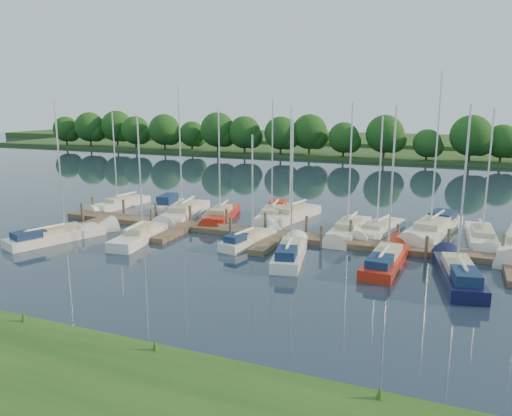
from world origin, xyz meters
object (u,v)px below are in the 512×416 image
at_px(sailboat_n_5, 291,216).
at_px(sailboat_s_2, 250,240).
at_px(dock, 277,238).
at_px(motorboat, 167,206).
at_px(sailboat_n_0, 119,205).

xyz_separation_m(sailboat_n_5, sailboat_s_2, (-0.41, -8.58, 0.03)).
distance_m(dock, sailboat_n_5, 6.93).
bearing_deg(dock, sailboat_s_2, -130.94).
bearing_deg(sailboat_s_2, sailboat_n_5, 98.50).
relative_size(dock, motorboat, 7.09).
height_order(sailboat_n_0, sailboat_n_5, sailboat_n_5).
distance_m(dock, sailboat_s_2, 2.31).
relative_size(sailboat_n_0, sailboat_s_2, 1.16).
distance_m(motorboat, sailboat_s_2, 14.43).
distance_m(sailboat_n_0, motorboat, 5.11).
bearing_deg(motorboat, sailboat_n_5, 173.32).
bearing_deg(motorboat, sailboat_s_2, 136.99).
height_order(motorboat, sailboat_s_2, sailboat_s_2).
height_order(dock, sailboat_n_5, sailboat_n_5).
height_order(motorboat, sailboat_n_5, sailboat_n_5).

